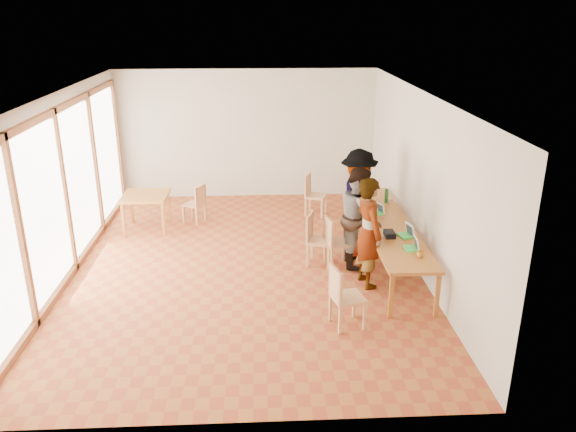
# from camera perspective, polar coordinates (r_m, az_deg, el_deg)

# --- Properties ---
(ground) EXTENTS (8.00, 8.00, 0.00)m
(ground) POSITION_cam_1_polar(r_m,az_deg,el_deg) (9.97, -4.37, -5.08)
(ground) COLOR #A25727
(ground) RESTS_ON ground
(wall_back) EXTENTS (6.00, 0.10, 3.00)m
(wall_back) POSITION_cam_1_polar(r_m,az_deg,el_deg) (13.30, -4.19, 8.26)
(wall_back) COLOR beige
(wall_back) RESTS_ON ground
(wall_front) EXTENTS (6.00, 0.10, 3.00)m
(wall_front) POSITION_cam_1_polar(r_m,az_deg,el_deg) (5.73, -5.60, -8.69)
(wall_front) COLOR beige
(wall_front) RESTS_ON ground
(wall_right) EXTENTS (0.10, 8.00, 3.00)m
(wall_right) POSITION_cam_1_polar(r_m,az_deg,el_deg) (9.80, 13.23, 3.37)
(wall_right) COLOR beige
(wall_right) RESTS_ON ground
(window_wall) EXTENTS (0.10, 8.00, 3.00)m
(window_wall) POSITION_cam_1_polar(r_m,az_deg,el_deg) (9.97, -21.90, 2.71)
(window_wall) COLOR white
(window_wall) RESTS_ON ground
(ceiling) EXTENTS (6.00, 8.00, 0.04)m
(ceiling) POSITION_cam_1_polar(r_m,az_deg,el_deg) (9.10, -4.89, 12.37)
(ceiling) COLOR white
(ceiling) RESTS_ON wall_back
(communal_table) EXTENTS (0.80, 4.00, 0.75)m
(communal_table) POSITION_cam_1_polar(r_m,az_deg,el_deg) (9.99, 10.01, -0.90)
(communal_table) COLOR #A16323
(communal_table) RESTS_ON ground
(side_table) EXTENTS (0.90, 0.90, 0.75)m
(side_table) POSITION_cam_1_polar(r_m,az_deg,el_deg) (11.68, -14.28, 1.74)
(side_table) COLOR #A16323
(side_table) RESTS_ON ground
(chair_near) EXTENTS (0.52, 0.52, 0.49)m
(chair_near) POSITION_cam_1_polar(r_m,az_deg,el_deg) (7.94, 5.47, -7.56)
(chair_near) COLOR tan
(chair_near) RESTS_ON ground
(chair_mid) EXTENTS (0.50, 0.50, 0.48)m
(chair_mid) POSITION_cam_1_polar(r_m,az_deg,el_deg) (9.74, 4.65, -2.15)
(chair_mid) COLOR tan
(chair_mid) RESTS_ON ground
(chair_far) EXTENTS (0.55, 0.55, 0.50)m
(chair_far) POSITION_cam_1_polar(r_m,az_deg,el_deg) (9.83, 2.73, -1.79)
(chair_far) COLOR tan
(chair_far) RESTS_ON ground
(chair_empty) EXTENTS (0.54, 0.54, 0.48)m
(chair_empty) POSITION_cam_1_polar(r_m,az_deg,el_deg) (12.23, 2.42, 2.64)
(chair_empty) COLOR tan
(chair_empty) RESTS_ON ground
(chair_spare) EXTENTS (0.52, 0.52, 0.44)m
(chair_spare) POSITION_cam_1_polar(r_m,az_deg,el_deg) (11.92, -9.21, 1.64)
(chair_spare) COLOR tan
(chair_spare) RESTS_ON ground
(person_near) EXTENTS (0.59, 0.75, 1.82)m
(person_near) POSITION_cam_1_polar(r_m,az_deg,el_deg) (9.05, 8.19, -1.67)
(person_near) COLOR gray
(person_near) RESTS_ON ground
(person_mid) EXTENTS (0.71, 0.89, 1.76)m
(person_mid) POSITION_cam_1_polar(r_m,az_deg,el_deg) (9.80, 7.23, -0.06)
(person_mid) COLOR gray
(person_mid) RESTS_ON ground
(person_far) EXTENTS (0.70, 1.20, 1.85)m
(person_far) POSITION_cam_1_polar(r_m,az_deg,el_deg) (10.63, 7.14, 1.85)
(person_far) COLOR gray
(person_far) RESTS_ON ground
(laptop_near) EXTENTS (0.22, 0.26, 0.21)m
(laptop_near) POSITION_cam_1_polar(r_m,az_deg,el_deg) (8.94, 12.61, -2.97)
(laptop_near) COLOR #3EDA53
(laptop_near) RESTS_ON communal_table
(laptop_mid) EXTENTS (0.29, 0.31, 0.22)m
(laptop_mid) POSITION_cam_1_polar(r_m,az_deg,el_deg) (9.42, 12.03, -1.68)
(laptop_mid) COLOR #3EDA53
(laptop_mid) RESTS_ON communal_table
(laptop_far) EXTENTS (0.27, 0.28, 0.19)m
(laptop_far) POSITION_cam_1_polar(r_m,az_deg,el_deg) (10.37, 9.20, 0.54)
(laptop_far) COLOR #3EDA53
(laptop_far) RESTS_ON communal_table
(yellow_mug) EXTENTS (0.12, 0.12, 0.09)m
(yellow_mug) POSITION_cam_1_polar(r_m,az_deg,el_deg) (8.69, 13.33, -3.81)
(yellow_mug) COLOR #C07A20
(yellow_mug) RESTS_ON communal_table
(green_bottle) EXTENTS (0.07, 0.07, 0.28)m
(green_bottle) POSITION_cam_1_polar(r_m,az_deg,el_deg) (10.95, 9.97, 2.04)
(green_bottle) COLOR #1E6727
(green_bottle) RESTS_ON communal_table
(clear_glass) EXTENTS (0.07, 0.07, 0.09)m
(clear_glass) POSITION_cam_1_polar(r_m,az_deg,el_deg) (10.98, 10.27, 1.56)
(clear_glass) COLOR silver
(clear_glass) RESTS_ON communal_table
(condiment_cup) EXTENTS (0.08, 0.08, 0.06)m
(condiment_cup) POSITION_cam_1_polar(r_m,az_deg,el_deg) (10.74, 7.83, 1.18)
(condiment_cup) COLOR white
(condiment_cup) RESTS_ON communal_table
(pink_phone) EXTENTS (0.05, 0.10, 0.01)m
(pink_phone) POSITION_cam_1_polar(r_m,az_deg,el_deg) (10.17, 9.58, -0.17)
(pink_phone) COLOR #D53952
(pink_phone) RESTS_ON communal_table
(black_pouch) EXTENTS (0.16, 0.26, 0.09)m
(black_pouch) POSITION_cam_1_polar(r_m,az_deg,el_deg) (9.35, 10.27, -1.81)
(black_pouch) COLOR black
(black_pouch) RESTS_ON communal_table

